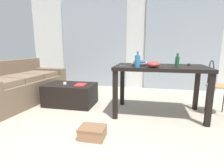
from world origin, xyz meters
TOP-DOWN VIEW (x-y plane):
  - ground_plane at (0.00, 1.27)m, footprint 8.00×8.00m
  - wall_back at (0.00, 3.33)m, footprint 5.84×0.10m
  - curtains at (0.00, 3.25)m, footprint 3.99×0.03m
  - couch at (-2.13, 1.51)m, footprint 1.08×1.96m
  - coffee_table at (-1.05, 1.56)m, footprint 0.90×0.59m
  - craft_table at (0.54, 1.43)m, footprint 1.38×0.79m
  - wire_chair at (1.39, 1.60)m, footprint 0.37×0.38m
  - bottle_near at (0.78, 1.40)m, footprint 0.06×0.06m
  - bottle_far at (0.21, 1.11)m, footprint 0.08×0.08m
  - bowl at (0.42, 1.17)m, footprint 0.19×0.19m
  - book_stack at (0.22, 1.47)m, footprint 0.25×0.31m
  - tv_remote_on_table at (0.98, 1.59)m, footprint 0.08×0.15m
  - scissors at (-0.03, 1.30)m, footprint 0.10×0.08m
  - tv_remote_primary at (-1.15, 1.56)m, footprint 0.13×0.19m
  - magazine at (-0.82, 1.52)m, footprint 0.19×0.27m
  - shoebox at (-0.26, 0.44)m, footprint 0.31×0.25m

SIDE VIEW (x-z plane):
  - ground_plane at x=0.00m, z-range 0.00..0.00m
  - shoebox at x=-0.26m, z-range 0.00..0.14m
  - coffee_table at x=-1.05m, z-range 0.00..0.39m
  - couch at x=-2.13m, z-range -0.09..0.71m
  - magazine at x=-0.82m, z-range 0.39..0.41m
  - tv_remote_primary at x=-1.15m, z-range 0.39..0.42m
  - wire_chair at x=1.39m, z-range 0.11..0.98m
  - craft_table at x=0.54m, z-range 0.28..1.07m
  - scissors at x=-0.03m, z-range 0.78..0.79m
  - tv_remote_on_table at x=0.98m, z-range 0.78..0.80m
  - book_stack at x=0.22m, z-range 0.78..0.85m
  - bowl at x=0.42m, z-range 0.78..0.87m
  - bottle_near at x=0.78m, z-range 0.76..0.96m
  - bottle_far at x=0.21m, z-range 0.76..0.98m
  - curtains at x=0.00m, z-range 0.00..2.28m
  - wall_back at x=0.00m, z-range 0.00..2.69m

